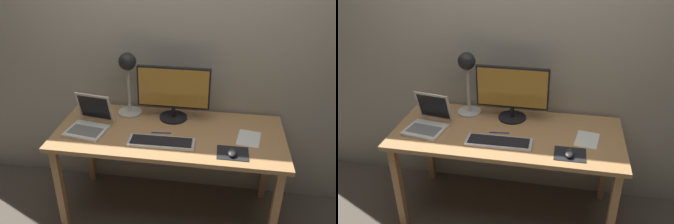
{
  "view_description": "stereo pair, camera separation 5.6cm",
  "coord_description": "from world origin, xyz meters",
  "views": [
    {
      "loc": [
        0.32,
        -2.06,
        1.98
      ],
      "look_at": [
        -0.0,
        -0.05,
        0.92
      ],
      "focal_mm": 36.77,
      "sensor_mm": 36.0,
      "label": 1
    },
    {
      "loc": [
        0.37,
        -2.05,
        1.98
      ],
      "look_at": [
        -0.0,
        -0.05,
        0.92
      ],
      "focal_mm": 36.77,
      "sensor_mm": 36.0,
      "label": 2
    }
  ],
  "objects": [
    {
      "name": "laptop",
      "position": [
        -0.56,
        -0.04,
        0.81
      ],
      "size": [
        0.31,
        0.32,
        0.24
      ],
      "color": "silver",
      "rests_on": "desk"
    },
    {
      "name": "back_wall",
      "position": [
        0.0,
        0.4,
        1.3
      ],
      "size": [
        4.8,
        0.06,
        2.6
      ],
      "primitive_type": "cube",
      "color": "#B2A893",
      "rests_on": "ground"
    },
    {
      "name": "keyboard_main",
      "position": [
        -0.03,
        -0.17,
        0.75
      ],
      "size": [
        0.44,
        0.15,
        0.03
      ],
      "color": "silver",
      "rests_on": "desk"
    },
    {
      "name": "mouse",
      "position": [
        0.43,
        -0.22,
        0.76
      ],
      "size": [
        0.06,
        0.1,
        0.03
      ],
      "primitive_type": "ellipsoid",
      "color": "#28282B",
      "rests_on": "mousepad"
    },
    {
      "name": "paper_sheet_near_mouse",
      "position": [
        0.55,
        -0.01,
        0.74
      ],
      "size": [
        0.18,
        0.23,
        0.0
      ],
      "primitive_type": "cube",
      "rotation": [
        0.0,
        0.0,
        -0.16
      ],
      "color": "white",
      "rests_on": "desk"
    },
    {
      "name": "monitor",
      "position": [
        -0.0,
        0.2,
        0.96
      ],
      "size": [
        0.53,
        0.21,
        0.41
      ],
      "color": "black",
      "rests_on": "desk"
    },
    {
      "name": "desk_lamp",
      "position": [
        -0.34,
        0.23,
        1.08
      ],
      "size": [
        0.18,
        0.18,
        0.48
      ],
      "color": "beige",
      "rests_on": "desk"
    },
    {
      "name": "mousepad",
      "position": [
        0.44,
        -0.21,
        0.74
      ],
      "size": [
        0.2,
        0.16,
        0.0
      ],
      "primitive_type": "cube",
      "color": "black",
      "rests_on": "desk"
    },
    {
      "name": "pen",
      "position": [
        -0.05,
        -0.03,
        0.74
      ],
      "size": [
        0.14,
        0.02,
        0.01
      ],
      "primitive_type": "cylinder",
      "rotation": [
        0.0,
        1.57,
        0.11
      ],
      "color": "#2633A5",
      "rests_on": "desk"
    },
    {
      "name": "desk",
      "position": [
        0.0,
        0.0,
        0.66
      ],
      "size": [
        1.6,
        0.7,
        0.74
      ],
      "color": "tan",
      "rests_on": "ground"
    },
    {
      "name": "ground_plane",
      "position": [
        0.0,
        0.0,
        0.0
      ],
      "size": [
        4.8,
        4.8,
        0.0
      ],
      "primitive_type": "plane",
      "color": "brown",
      "rests_on": "ground"
    }
  ]
}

